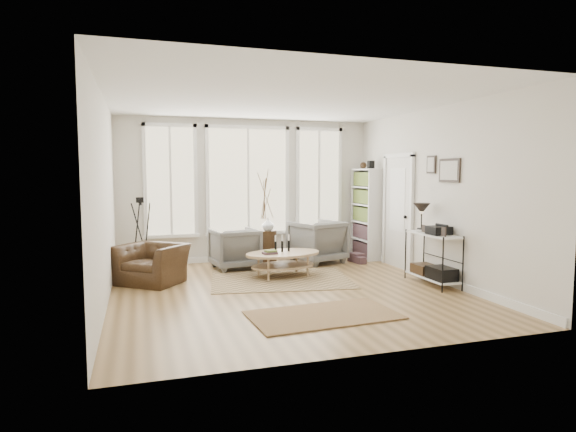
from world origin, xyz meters
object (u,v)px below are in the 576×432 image
object	(u,v)px
side_table	(266,219)
bookcase	(366,213)
accent_chair	(152,264)
armchair_left	(234,248)
low_shelf	(433,253)
armchair_right	(317,241)
coffee_table	(283,258)

from	to	relation	value
side_table	bookcase	bearing A→B (deg)	-1.54
side_table	accent_chair	xyz separation A→B (m)	(-2.22, -1.13, -0.58)
side_table	accent_chair	world-z (taller)	side_table
bookcase	side_table	xyz separation A→B (m)	(-2.18, 0.06, -0.06)
armchair_left	low_shelf	bearing A→B (deg)	133.73
side_table	accent_chair	size ratio (longest dim) A/B	1.90
low_shelf	armchair_right	size ratio (longest dim) A/B	1.38
accent_chair	armchair_left	bearing A→B (deg)	64.94
bookcase	accent_chair	distance (m)	4.58
armchair_left	side_table	size ratio (longest dim) A/B	0.45
coffee_table	side_table	xyz separation A→B (m)	(0.03, 1.30, 0.56)
low_shelf	armchair_right	distance (m)	2.60
low_shelf	armchair_left	world-z (taller)	low_shelf
armchair_left	accent_chair	world-z (taller)	armchair_left
bookcase	accent_chair	xyz separation A→B (m)	(-4.41, -1.07, -0.64)
low_shelf	coffee_table	world-z (taller)	low_shelf
armchair_right	side_table	size ratio (longest dim) A/B	0.51
armchair_left	armchair_right	bearing A→B (deg)	175.58
armchair_right	bookcase	bearing A→B (deg)	169.42
coffee_table	side_table	world-z (taller)	side_table
bookcase	side_table	world-z (taller)	bookcase
armchair_right	accent_chair	world-z (taller)	armchair_right
low_shelf	armchair_right	xyz separation A→B (m)	(-1.12, 2.34, -0.08)
bookcase	side_table	size ratio (longest dim) A/B	1.10
bookcase	low_shelf	xyz separation A→B (m)	(-0.06, -2.52, -0.44)
coffee_table	armchair_left	xyz separation A→B (m)	(-0.67, 0.96, 0.05)
low_shelf	side_table	size ratio (longest dim) A/B	0.70
low_shelf	accent_chair	xyz separation A→B (m)	(-4.35, 1.45, -0.19)
coffee_table	side_table	distance (m)	1.41
side_table	coffee_table	bearing A→B (deg)	-91.33
low_shelf	side_table	distance (m)	3.36
low_shelf	accent_chair	world-z (taller)	low_shelf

